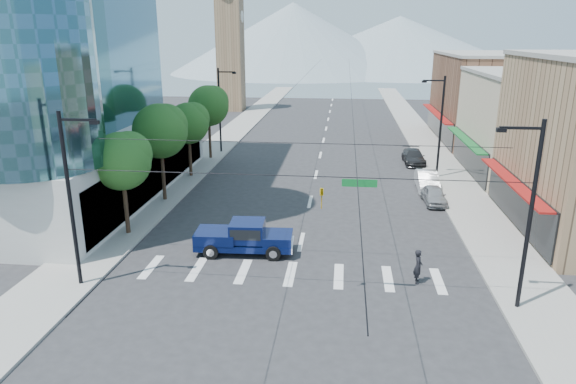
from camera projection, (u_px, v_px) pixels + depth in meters
name	position (u px, v px, depth m)	size (l,w,h in m)	color
ground	(291.00, 287.00, 26.27)	(160.00, 160.00, 0.00)	#28282B
sidewalk_left	(230.00, 134.00, 65.48)	(4.00, 120.00, 0.15)	gray
sidewalk_right	(422.00, 139.00, 62.97)	(4.00, 120.00, 0.15)	gray
shop_mid	(542.00, 127.00, 45.63)	(12.00, 14.00, 9.00)	tan
shop_far	(494.00, 99.00, 60.67)	(12.00, 18.00, 10.00)	brown
clock_tower	(230.00, 45.00, 83.71)	(4.80, 4.80, 20.40)	#8C6B4C
mountain_left	(293.00, 38.00, 166.99)	(80.00, 80.00, 22.00)	gray
mountain_right	(399.00, 44.00, 173.41)	(90.00, 90.00, 18.00)	gray
tree_near	(124.00, 159.00, 31.74)	(3.65, 3.64, 6.71)	black
tree_midnear	(162.00, 129.00, 38.21)	(4.09, 4.09, 7.52)	black
tree_midfar	(190.00, 122.00, 45.03)	(3.65, 3.64, 6.71)	black
tree_far	(210.00, 105.00, 51.50)	(4.09, 4.09, 7.52)	black
signal_rig	(293.00, 208.00, 23.92)	(21.80, 0.20, 9.00)	black
lamp_pole_nw	(221.00, 107.00, 54.40)	(2.00, 0.25, 9.00)	black
lamp_pole_ne	(439.00, 123.00, 44.58)	(2.00, 0.25, 9.00)	black
pickup_truck	(244.00, 237.00, 30.10)	(5.88, 2.48, 1.96)	#08123E
pedestrian	(418.00, 266.00, 26.52)	(0.67, 0.44, 1.83)	black
parked_car_near	(434.00, 195.00, 39.02)	(1.56, 3.89, 1.32)	#9A9B9E
parked_car_mid	(427.00, 181.00, 42.36)	(1.65, 4.72, 1.55)	silver
parked_car_far	(414.00, 157.00, 50.91)	(1.96, 4.83, 1.40)	#272729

